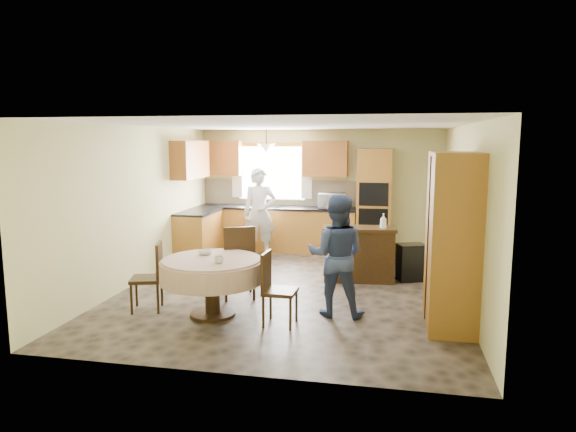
# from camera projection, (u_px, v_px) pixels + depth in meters

# --- Properties ---
(floor) EXTENTS (5.00, 6.00, 0.01)m
(floor) POSITION_uv_depth(u_px,v_px,m) (291.00, 289.00, 7.95)
(floor) COLOR brown
(floor) RESTS_ON ground
(ceiling) EXTENTS (5.00, 6.00, 0.01)m
(ceiling) POSITION_uv_depth(u_px,v_px,m) (291.00, 125.00, 7.58)
(ceiling) COLOR white
(ceiling) RESTS_ON wall_back
(wall_back) EXTENTS (5.00, 0.02, 2.50)m
(wall_back) POSITION_uv_depth(u_px,v_px,m) (319.00, 190.00, 10.67)
(wall_back) COLOR #D0CA85
(wall_back) RESTS_ON floor
(wall_front) EXTENTS (5.00, 0.02, 2.50)m
(wall_front) POSITION_uv_depth(u_px,v_px,m) (231.00, 250.00, 4.85)
(wall_front) COLOR #D0CA85
(wall_front) RESTS_ON floor
(wall_left) EXTENTS (0.02, 6.00, 2.50)m
(wall_left) POSITION_uv_depth(u_px,v_px,m) (139.00, 205.00, 8.25)
(wall_left) COLOR #D0CA85
(wall_left) RESTS_ON floor
(wall_right) EXTENTS (0.02, 6.00, 2.50)m
(wall_right) POSITION_uv_depth(u_px,v_px,m) (464.00, 213.00, 7.28)
(wall_right) COLOR #D0CA85
(wall_right) RESTS_ON floor
(window) EXTENTS (1.40, 0.03, 1.10)m
(window) POSITION_uv_depth(u_px,v_px,m) (272.00, 173.00, 10.80)
(window) COLOR white
(window) RESTS_ON wall_back
(curtain_left) EXTENTS (0.22, 0.02, 1.15)m
(curtain_left) POSITION_uv_depth(u_px,v_px,m) (237.00, 170.00, 10.89)
(curtain_left) COLOR white
(curtain_left) RESTS_ON wall_back
(curtain_right) EXTENTS (0.22, 0.02, 1.15)m
(curtain_right) POSITION_uv_depth(u_px,v_px,m) (307.00, 171.00, 10.60)
(curtain_right) COLOR white
(curtain_right) RESTS_ON wall_back
(base_cab_back) EXTENTS (3.30, 0.60, 0.88)m
(base_cab_back) POSITION_uv_depth(u_px,v_px,m) (276.00, 230.00, 10.67)
(base_cab_back) COLOR #C58534
(base_cab_back) RESTS_ON floor
(counter_back) EXTENTS (3.30, 0.64, 0.04)m
(counter_back) POSITION_uv_depth(u_px,v_px,m) (276.00, 208.00, 10.60)
(counter_back) COLOR black
(counter_back) RESTS_ON base_cab_back
(base_cab_left) EXTENTS (0.60, 1.20, 0.88)m
(base_cab_left) POSITION_uv_depth(u_px,v_px,m) (199.00, 235.00, 10.06)
(base_cab_left) COLOR #C58534
(base_cab_left) RESTS_ON floor
(counter_left) EXTENTS (0.64, 1.20, 0.04)m
(counter_left) POSITION_uv_depth(u_px,v_px,m) (198.00, 212.00, 9.99)
(counter_left) COLOR black
(counter_left) RESTS_ON base_cab_left
(backsplash) EXTENTS (3.30, 0.02, 0.55)m
(backsplash) POSITION_uv_depth(u_px,v_px,m) (279.00, 193.00, 10.84)
(backsplash) COLOR beige
(backsplash) RESTS_ON wall_back
(wall_cab_left) EXTENTS (0.85, 0.33, 0.72)m
(wall_cab_left) POSITION_uv_depth(u_px,v_px,m) (222.00, 158.00, 10.82)
(wall_cab_left) COLOR #A15A28
(wall_cab_left) RESTS_ON wall_back
(wall_cab_right) EXTENTS (0.90, 0.33, 0.72)m
(wall_cab_right) POSITION_uv_depth(u_px,v_px,m) (325.00, 159.00, 10.39)
(wall_cab_right) COLOR #A15A28
(wall_cab_right) RESTS_ON wall_back
(wall_cab_side) EXTENTS (0.33, 1.20, 0.72)m
(wall_cab_side) POSITION_uv_depth(u_px,v_px,m) (190.00, 160.00, 9.87)
(wall_cab_side) COLOR #A15A28
(wall_cab_side) RESTS_ON wall_left
(oven_tower) EXTENTS (0.66, 0.62, 2.12)m
(oven_tower) POSITION_uv_depth(u_px,v_px,m) (374.00, 202.00, 10.18)
(oven_tower) COLOR #C58534
(oven_tower) RESTS_ON floor
(oven_upper) EXTENTS (0.56, 0.01, 0.45)m
(oven_upper) POSITION_uv_depth(u_px,v_px,m) (374.00, 194.00, 9.84)
(oven_upper) COLOR black
(oven_upper) RESTS_ON oven_tower
(oven_lower) EXTENTS (0.56, 0.01, 0.45)m
(oven_lower) POSITION_uv_depth(u_px,v_px,m) (373.00, 220.00, 9.92)
(oven_lower) COLOR black
(oven_lower) RESTS_ON oven_tower
(pendant) EXTENTS (0.36, 0.36, 0.18)m
(pendant) POSITION_uv_depth(u_px,v_px,m) (266.00, 148.00, 10.26)
(pendant) COLOR beige
(pendant) RESTS_ON ceiling
(sideboard) EXTENTS (1.21, 0.60, 0.83)m
(sideboard) POSITION_uv_depth(u_px,v_px,m) (359.00, 256.00, 8.35)
(sideboard) COLOR #3D2810
(sideboard) RESTS_ON floor
(space_heater) EXTENTS (0.52, 0.45, 0.61)m
(space_heater) POSITION_uv_depth(u_px,v_px,m) (411.00, 262.00, 8.38)
(space_heater) COLOR black
(space_heater) RESTS_ON floor
(cupboard) EXTENTS (0.56, 1.12, 2.14)m
(cupboard) POSITION_uv_depth(u_px,v_px,m) (452.00, 240.00, 6.24)
(cupboard) COLOR #C58534
(cupboard) RESTS_ON floor
(dining_table) EXTENTS (1.34, 1.34, 0.76)m
(dining_table) POSITION_uv_depth(u_px,v_px,m) (212.00, 271.00, 6.65)
(dining_table) COLOR #3D2810
(dining_table) RESTS_ON floor
(chair_left) EXTENTS (0.50, 0.50, 0.92)m
(chair_left) POSITION_uv_depth(u_px,v_px,m) (152.00, 273.00, 6.89)
(chair_left) COLOR #3D2810
(chair_left) RESTS_ON floor
(chair_back) EXTENTS (0.61, 0.61, 1.08)m
(chair_back) POSITION_uv_depth(u_px,v_px,m) (239.00, 259.00, 7.36)
(chair_back) COLOR #3D2810
(chair_back) RESTS_ON floor
(chair_right) EXTENTS (0.41, 0.41, 0.91)m
(chair_right) POSITION_uv_depth(u_px,v_px,m) (274.00, 285.00, 6.35)
(chair_right) COLOR #3D2810
(chair_right) RESTS_ON floor
(framed_picture) EXTENTS (0.06, 0.60, 0.50)m
(framed_picture) POSITION_uv_depth(u_px,v_px,m) (453.00, 185.00, 8.34)
(framed_picture) COLOR gold
(framed_picture) RESTS_ON wall_right
(microwave) EXTENTS (0.57, 0.40, 0.30)m
(microwave) POSITION_uv_depth(u_px,v_px,m) (332.00, 201.00, 10.30)
(microwave) COLOR silver
(microwave) RESTS_ON counter_back
(person_sink) EXTENTS (0.73, 0.57, 1.75)m
(person_sink) POSITION_uv_depth(u_px,v_px,m) (259.00, 213.00, 9.97)
(person_sink) COLOR silver
(person_sink) RESTS_ON floor
(person_dining) EXTENTS (0.78, 0.61, 1.59)m
(person_dining) POSITION_uv_depth(u_px,v_px,m) (336.00, 255.00, 6.66)
(person_dining) COLOR navy
(person_dining) RESTS_ON floor
(bowl_sideboard) EXTENTS (0.30, 0.30, 0.06)m
(bowl_sideboard) POSITION_uv_depth(u_px,v_px,m) (340.00, 228.00, 8.34)
(bowl_sideboard) COLOR #B2B2B2
(bowl_sideboard) RESTS_ON sideboard
(bottle_sideboard) EXTENTS (0.12, 0.12, 0.29)m
(bottle_sideboard) POSITION_uv_depth(u_px,v_px,m) (383.00, 222.00, 8.19)
(bottle_sideboard) COLOR silver
(bottle_sideboard) RESTS_ON sideboard
(cup_table) EXTENTS (0.13, 0.13, 0.09)m
(cup_table) POSITION_uv_depth(u_px,v_px,m) (219.00, 260.00, 6.38)
(cup_table) COLOR #B2B2B2
(cup_table) RESTS_ON dining_table
(bowl_table) EXTENTS (0.24, 0.24, 0.06)m
(bowl_table) POSITION_uv_depth(u_px,v_px,m) (205.00, 253.00, 6.86)
(bowl_table) COLOR #B2B2B2
(bowl_table) RESTS_ON dining_table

